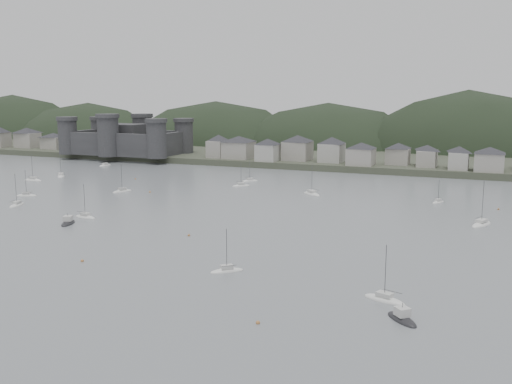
% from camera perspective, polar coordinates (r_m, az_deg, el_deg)
% --- Properties ---
extents(ground, '(900.00, 900.00, 0.00)m').
position_cam_1_polar(ground, '(115.82, -14.47, -8.77)').
color(ground, slate).
rests_on(ground, ground).
extents(far_shore_land, '(900.00, 250.00, 3.00)m').
position_cam_1_polar(far_shore_land, '(389.66, 12.47, 4.42)').
color(far_shore_land, '#383D2D').
rests_on(far_shore_land, ground).
extents(forested_ridge, '(851.55, 103.94, 102.57)m').
position_cam_1_polar(forested_ridge, '(365.17, 12.44, 2.06)').
color(forested_ridge, black).
rests_on(forested_ridge, ground).
extents(castle, '(66.00, 43.00, 20.00)m').
position_cam_1_polar(castle, '(327.01, -12.58, 5.10)').
color(castle, '#323235').
rests_on(castle, far_shore_land).
extents(waterfront_town, '(451.48, 28.46, 12.92)m').
position_cam_1_polar(waterfront_town, '(272.53, 18.89, 3.43)').
color(waterfront_town, '#9A968C').
rests_on(waterfront_town, far_shore_land).
extents(sailboat_lead, '(6.62, 10.25, 13.37)m').
position_cam_1_polar(sailboat_lead, '(172.08, 21.17, -3.00)').
color(sailboat_lead, white).
rests_on(sailboat_lead, ground).
extents(moored_fleet, '(246.12, 177.38, 12.27)m').
position_cam_1_polar(moored_fleet, '(177.07, -4.80, -2.01)').
color(moored_fleet, white).
rests_on(moored_fleet, ground).
extents(motor_launch_near, '(6.77, 6.99, 3.72)m').
position_cam_1_polar(motor_launch_near, '(98.50, 14.08, -11.92)').
color(motor_launch_near, black).
rests_on(motor_launch_near, ground).
extents(motor_launch_far, '(5.54, 8.44, 3.90)m').
position_cam_1_polar(motor_launch_far, '(170.43, -17.90, -2.88)').
color(motor_launch_far, black).
rests_on(motor_launch_far, ground).
extents(mooring_buoys, '(190.69, 124.22, 0.70)m').
position_cam_1_polar(mooring_buoys, '(162.86, -3.68, -3.05)').
color(mooring_buoys, '#AF713A').
rests_on(mooring_buoys, ground).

